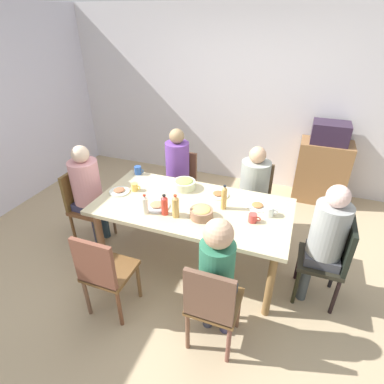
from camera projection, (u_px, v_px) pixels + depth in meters
name	position (u px, v px, depth m)	size (l,w,h in m)	color
ground_plane	(192.00, 263.00, 3.46)	(6.74, 6.74, 0.00)	tan
wall_back	(244.00, 100.00, 4.65)	(5.86, 0.12, 2.60)	silver
dining_table	(192.00, 212.00, 3.11)	(1.95, 0.98, 0.78)	#C2B48B
chair_0	(212.00, 303.00, 2.35)	(0.40, 0.40, 0.90)	brown
person_0	(217.00, 274.00, 2.31)	(0.30, 0.30, 1.23)	#353748
chair_1	(84.00, 202.00, 3.61)	(0.40, 0.40, 0.90)	brown
person_1	(87.00, 187.00, 3.47)	(0.32, 0.32, 1.23)	#273C4B
chair_2	(254.00, 195.00, 3.76)	(0.40, 0.40, 0.90)	brown
person_2	(254.00, 184.00, 3.59)	(0.34, 0.34, 1.17)	#373E41
chair_3	(104.00, 271.00, 2.64)	(0.40, 0.40, 0.90)	brown
chair_4	(180.00, 182.00, 4.05)	(0.40, 0.40, 0.90)	brown
person_4	(177.00, 169.00, 3.86)	(0.30, 0.30, 1.26)	#423C3E
chair_5	(331.00, 257.00, 2.79)	(0.40, 0.40, 0.90)	black
person_5	(326.00, 235.00, 2.70)	(0.31, 0.31, 1.24)	#3B4245
plate_0	(257.00, 206.00, 3.03)	(0.21, 0.21, 0.04)	silver
plate_1	(157.00, 206.00, 3.03)	(0.25, 0.25, 0.04)	silver
plate_2	(119.00, 191.00, 3.28)	(0.22, 0.22, 0.04)	silver
plate_3	(218.00, 194.00, 3.22)	(0.21, 0.21, 0.04)	silver
bowl_0	(184.00, 184.00, 3.34)	(0.25, 0.25, 0.11)	beige
bowl_1	(201.00, 213.00, 2.85)	(0.22, 0.22, 0.11)	#9B6C51
cup_0	(138.00, 170.00, 3.64)	(0.12, 0.08, 0.10)	#2A5099
cup_1	(253.00, 218.00, 2.80)	(0.11, 0.08, 0.08)	#D3423C
cup_2	(269.00, 211.00, 2.89)	(0.12, 0.09, 0.10)	white
cup_3	(135.00, 187.00, 3.30)	(0.11, 0.07, 0.09)	#E9BF55
bottle_0	(176.00, 206.00, 2.84)	(0.06, 0.06, 0.24)	tan
bottle_1	(165.00, 205.00, 2.88)	(0.07, 0.07, 0.21)	red
bottle_2	(145.00, 205.00, 2.90)	(0.06, 0.06, 0.20)	silver
bottle_3	(224.00, 198.00, 2.95)	(0.05, 0.05, 0.26)	tan
side_cabinet	(321.00, 172.00, 4.45)	(0.70, 0.44, 0.90)	olive
microwave	(330.00, 133.00, 4.15)	(0.48, 0.36, 0.28)	#2C1D31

